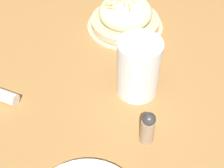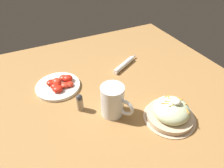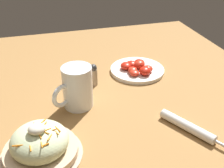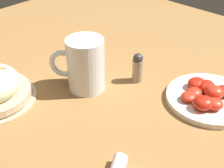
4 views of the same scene
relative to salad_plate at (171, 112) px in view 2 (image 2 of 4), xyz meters
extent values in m
plane|color=#9E703D|center=(-0.16, -0.20, -0.04)|extent=(1.43, 1.43, 0.00)
cylinder|color=#D1B28E|center=(0.00, 0.00, -0.03)|extent=(0.22, 0.22, 0.01)
cylinder|color=#D1B28E|center=(0.00, 0.00, -0.02)|extent=(0.19, 0.19, 0.02)
ellipsoid|color=beige|center=(0.00, 0.00, 0.01)|extent=(0.15, 0.15, 0.08)
cylinder|color=orange|center=(0.00, 0.02, 0.05)|extent=(0.01, 0.02, 0.01)
cylinder|color=orange|center=(-0.05, 0.00, 0.04)|extent=(0.01, 0.02, 0.00)
cylinder|color=orange|center=(0.02, 0.05, 0.04)|extent=(0.00, 0.02, 0.00)
cylinder|color=orange|center=(-0.01, 0.05, 0.05)|extent=(0.01, 0.03, 0.00)
cylinder|color=orange|center=(-0.01, -0.03, 0.05)|extent=(0.02, 0.03, 0.01)
cylinder|color=orange|center=(-0.04, 0.01, 0.05)|extent=(0.02, 0.00, 0.01)
cylinder|color=orange|center=(0.05, 0.03, 0.04)|extent=(0.03, 0.01, 0.01)
cylinder|color=orange|center=(-0.02, 0.02, 0.05)|extent=(0.02, 0.01, 0.00)
cylinder|color=orange|center=(0.01, -0.01, 0.05)|extent=(0.00, 0.03, 0.00)
cylinder|color=orange|center=(-0.01, 0.05, 0.04)|extent=(0.02, 0.01, 0.00)
cylinder|color=orange|center=(0.01, 0.01, 0.05)|extent=(0.02, 0.02, 0.01)
cylinder|color=orange|center=(-0.03, 0.03, 0.05)|extent=(0.02, 0.02, 0.01)
cylinder|color=orange|center=(-0.02, 0.01, 0.05)|extent=(0.02, 0.01, 0.01)
cylinder|color=orange|center=(-0.05, 0.02, 0.04)|extent=(0.01, 0.02, 0.01)
cylinder|color=orange|center=(-0.02, -0.01, 0.05)|extent=(0.02, 0.02, 0.00)
ellipsoid|color=white|center=(0.00, 0.01, 0.06)|extent=(0.04, 0.04, 0.02)
cylinder|color=white|center=(-0.13, -0.20, 0.03)|extent=(0.10, 0.10, 0.14)
cylinder|color=orange|center=(-0.13, -0.20, 0.00)|extent=(0.09, 0.09, 0.07)
cylinder|color=white|center=(-0.13, -0.20, 0.04)|extent=(0.09, 0.09, 0.01)
torus|color=white|center=(-0.08, -0.17, 0.03)|extent=(0.07, 0.05, 0.08)
cylinder|color=white|center=(-0.42, 0.01, -0.02)|extent=(0.11, 0.17, 0.03)
cylinder|color=silver|center=(-0.47, 0.10, -0.02)|extent=(0.02, 0.04, 0.01)
cylinder|color=white|center=(-0.40, -0.37, -0.03)|extent=(0.22, 0.22, 0.01)
ellipsoid|color=red|center=(-0.37, -0.32, -0.01)|extent=(0.04, 0.05, 0.02)
ellipsoid|color=red|center=(-0.37, -0.34, -0.01)|extent=(0.05, 0.05, 0.02)
ellipsoid|color=red|center=(-0.43, -0.33, -0.01)|extent=(0.06, 0.06, 0.03)
ellipsoid|color=red|center=(-0.41, -0.37, -0.01)|extent=(0.06, 0.06, 0.03)
ellipsoid|color=red|center=(-0.41, -0.31, -0.01)|extent=(0.06, 0.07, 0.03)
ellipsoid|color=red|center=(-0.36, -0.38, -0.01)|extent=(0.05, 0.06, 0.03)
ellipsoid|color=red|center=(-0.42, -0.40, -0.01)|extent=(0.06, 0.06, 0.02)
ellipsoid|color=red|center=(-0.38, -0.38, -0.01)|extent=(0.06, 0.06, 0.03)
cylinder|color=gray|center=(-0.21, -0.32, 0.00)|extent=(0.03, 0.03, 0.06)
sphere|color=#333333|center=(-0.21, -0.32, 0.03)|extent=(0.03, 0.03, 0.03)
camera|label=1|loc=(-0.49, -0.56, 0.53)|focal=51.29mm
camera|label=2|loc=(0.39, -0.45, 0.59)|focal=31.34mm
camera|label=3|loc=(-0.03, 0.56, 0.50)|focal=44.24mm
camera|label=4|loc=(-0.66, 0.26, 0.45)|focal=50.43mm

